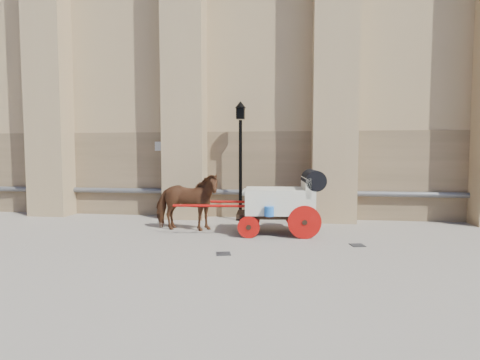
# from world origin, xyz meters

# --- Properties ---
(ground) EXTENTS (90.00, 90.00, 0.00)m
(ground) POSITION_xyz_m (0.00, 0.00, 0.00)
(ground) COLOR slate
(ground) RESTS_ON ground
(horse) EXTENTS (2.01, 0.95, 1.67)m
(horse) POSITION_xyz_m (-0.38, 1.53, 0.84)
(horse) COLOR brown
(horse) RESTS_ON ground
(carriage) EXTENTS (4.16, 1.55, 1.79)m
(carriage) POSITION_xyz_m (2.44, 1.45, 0.97)
(carriage) COLOR black
(carriage) RESTS_ON ground
(street_lamp) EXTENTS (0.37, 0.37, 3.96)m
(street_lamp) POSITION_xyz_m (0.95, 3.40, 2.12)
(street_lamp) COLOR black
(street_lamp) RESTS_ON ground
(drain_grate_near) EXTENTS (0.39, 0.39, 0.01)m
(drain_grate_near) POSITION_xyz_m (1.13, -0.86, 0.01)
(drain_grate_near) COLOR black
(drain_grate_near) RESTS_ON ground
(drain_grate_far) EXTENTS (0.38, 0.38, 0.01)m
(drain_grate_far) POSITION_xyz_m (4.24, 0.34, 0.01)
(drain_grate_far) COLOR black
(drain_grate_far) RESTS_ON ground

